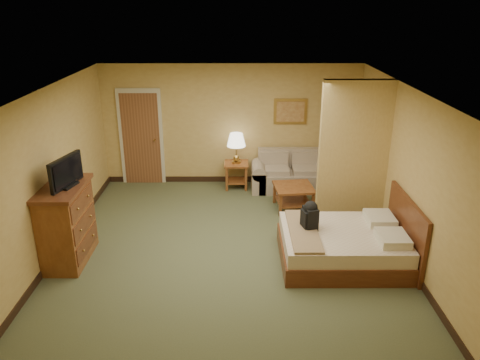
{
  "coord_description": "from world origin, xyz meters",
  "views": [
    {
      "loc": [
        0.15,
        -6.8,
        3.82
      ],
      "look_at": [
        0.18,
        0.6,
        0.96
      ],
      "focal_mm": 35.0,
      "sensor_mm": 36.0,
      "label": 1
    }
  ],
  "objects_px": {
    "coffee_table": "(293,193)",
    "bed": "(347,245)",
    "loveseat": "(290,177)",
    "dresser": "(67,224)"
  },
  "relations": [
    {
      "from": "coffee_table",
      "to": "bed",
      "type": "bearing_deg",
      "value": -72.84
    },
    {
      "from": "loveseat",
      "to": "bed",
      "type": "xyz_separation_m",
      "value": [
        0.57,
        -3.0,
        0.01
      ]
    },
    {
      "from": "coffee_table",
      "to": "dresser",
      "type": "xyz_separation_m",
      "value": [
        -3.69,
        -1.91,
        0.29
      ]
    },
    {
      "from": "loveseat",
      "to": "coffee_table",
      "type": "bearing_deg",
      "value": -92.26
    },
    {
      "from": "loveseat",
      "to": "bed",
      "type": "distance_m",
      "value": 3.05
    },
    {
      "from": "coffee_table",
      "to": "dresser",
      "type": "height_order",
      "value": "dresser"
    },
    {
      "from": "coffee_table",
      "to": "bed",
      "type": "xyz_separation_m",
      "value": [
        0.61,
        -1.97,
        -0.05
      ]
    },
    {
      "from": "loveseat",
      "to": "bed",
      "type": "relative_size",
      "value": 0.85
    },
    {
      "from": "loveseat",
      "to": "dresser",
      "type": "bearing_deg",
      "value": -141.74
    },
    {
      "from": "dresser",
      "to": "bed",
      "type": "height_order",
      "value": "dresser"
    }
  ]
}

